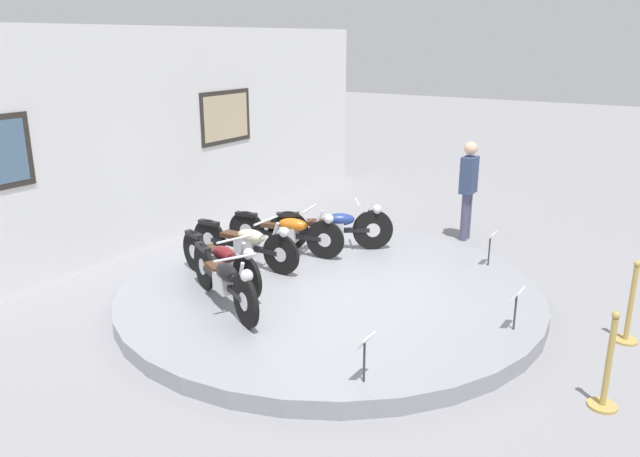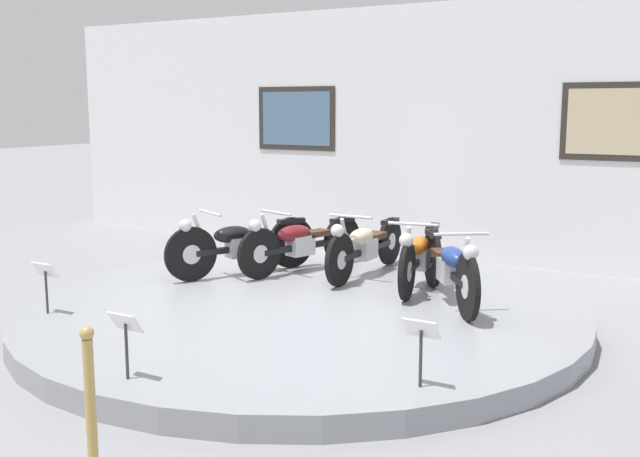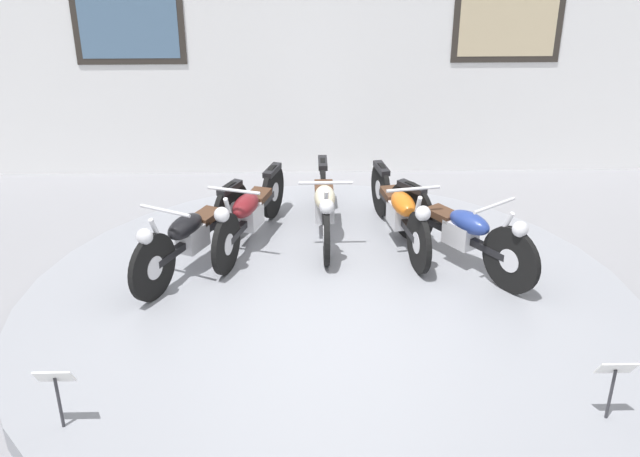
% 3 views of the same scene
% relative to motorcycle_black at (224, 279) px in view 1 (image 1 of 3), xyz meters
% --- Properties ---
extents(ground_plane, '(60.00, 60.00, 0.00)m').
position_rel_motorcycle_black_xyz_m(ground_plane, '(1.31, -0.74, -0.59)').
color(ground_plane, gray).
extents(display_platform, '(5.73, 5.73, 0.20)m').
position_rel_motorcycle_black_xyz_m(display_platform, '(1.31, -0.74, -0.49)').
color(display_platform, gray).
rests_on(display_platform, ground_plane).
extents(back_wall, '(14.00, 0.22, 3.65)m').
position_rel_motorcycle_black_xyz_m(back_wall, '(1.31, 3.17, 1.24)').
color(back_wall, white).
rests_on(back_wall, ground_plane).
extents(motorcycle_black, '(0.95, 1.80, 0.79)m').
position_rel_motorcycle_black_xyz_m(motorcycle_black, '(0.00, 0.00, 0.00)').
color(motorcycle_black, black).
rests_on(motorcycle_black, display_platform).
extents(motorcycle_maroon, '(0.71, 1.88, 0.78)m').
position_rel_motorcycle_black_xyz_m(motorcycle_maroon, '(0.53, 0.52, -0.01)').
color(motorcycle_maroon, black).
rests_on(motorcycle_maroon, display_platform).
extents(motorcycle_cream, '(0.54, 1.95, 0.78)m').
position_rel_motorcycle_black_xyz_m(motorcycle_cream, '(1.31, 0.71, -0.01)').
color(motorcycle_cream, black).
rests_on(motorcycle_cream, display_platform).
extents(motorcycle_orange, '(0.55, 1.94, 0.78)m').
position_rel_motorcycle_black_xyz_m(motorcycle_orange, '(2.09, 0.52, -0.01)').
color(motorcycle_orange, black).
rests_on(motorcycle_orange, display_platform).
extents(motorcycle_blue, '(1.20, 1.66, 0.80)m').
position_rel_motorcycle_black_xyz_m(motorcycle_blue, '(2.63, 0.00, 0.00)').
color(motorcycle_blue, black).
rests_on(motorcycle_blue, display_platform).
extents(info_placard_front_left, '(0.26, 0.11, 0.51)m').
position_rel_motorcycle_black_xyz_m(info_placard_front_left, '(-0.64, -2.32, -0.02)').
color(info_placard_front_left, '#333338').
rests_on(info_placard_front_left, display_platform).
extents(info_placard_front_centre, '(0.26, 0.11, 0.51)m').
position_rel_motorcycle_black_xyz_m(info_placard_front_centre, '(1.31, -3.25, -0.02)').
color(info_placard_front_centre, '#333338').
rests_on(info_placard_front_centre, display_platform).
extents(info_placard_front_right, '(0.26, 0.11, 0.51)m').
position_rel_motorcycle_black_xyz_m(info_placard_front_right, '(3.26, -2.32, -0.02)').
color(info_placard_front_right, '#333338').
rests_on(info_placard_front_right, display_platform).
extents(visitor_standing, '(0.36, 0.23, 1.76)m').
position_rel_motorcycle_black_xyz_m(visitor_standing, '(4.91, -1.38, 0.41)').
color(visitor_standing, '#4C4C6B').
rests_on(visitor_standing, ground_plane).
extents(stanchion_post_left_of_entry, '(0.28, 0.28, 1.02)m').
position_rel_motorcycle_black_xyz_m(stanchion_post_left_of_entry, '(0.50, -4.37, -0.25)').
color(stanchion_post_left_of_entry, tan).
rests_on(stanchion_post_left_of_entry, ground_plane).
extents(stanchion_post_right_of_entry, '(0.28, 0.28, 1.02)m').
position_rel_motorcycle_black_xyz_m(stanchion_post_right_of_entry, '(2.13, -4.37, -0.25)').
color(stanchion_post_right_of_entry, tan).
rests_on(stanchion_post_right_of_entry, ground_plane).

